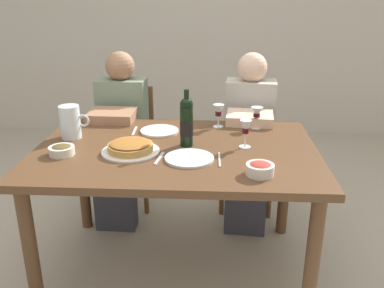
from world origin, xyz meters
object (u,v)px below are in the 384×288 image
Objects in this scene: wine_glass_centre at (257,113)px; chair_left at (128,138)px; wine_bottle at (187,122)px; baked_tart at (130,147)px; salad_bowl at (260,168)px; chair_right at (248,140)px; dinner_plate_right_setting at (160,131)px; wine_glass_right_diner at (218,111)px; diner_right at (249,135)px; dining_table at (176,164)px; wine_glass_left_diner at (246,128)px; olive_bowl at (62,150)px; dinner_plate_left_setting at (189,158)px; diner_left at (120,133)px; water_pitcher at (71,124)px.

wine_glass_centre is 1.10m from chair_left.
wine_bottle reaches higher than baked_tart.
chair_right is (0.04, 1.19, -0.30)m from salad_bowl.
dinner_plate_right_setting is (-0.58, -0.10, -0.09)m from wine_glass_centre.
wine_glass_right_diner is 1.08× the size of wine_glass_centre.
salad_bowl is 0.69m from wine_glass_centre.
diner_right reaches higher than chair_left.
dining_table is at bearing -144.92° from wine_bottle.
dinner_plate_right_setting is at bearing 132.73° from salad_bowl.
wine_glass_centre is 0.59m from dinner_plate_right_setting.
salad_bowl is at bearing -82.58° from wine_glass_left_diner.
olive_bowl is 1.28m from diner_right.
chair_right reaches higher than baked_tart.
olive_bowl is at bearing 42.20° from diner_right.
dinner_plate_left_setting is (0.03, -0.20, -0.13)m from wine_bottle.
wine_glass_left_diner is 0.66m from diner_right.
wine_glass_centre reaches higher than olive_bowl.
olive_bowl is 0.66m from dinner_plate_left_setting.
diner_left is (-0.82, 0.61, -0.25)m from wine_glass_left_diner.
dining_table is at bearing -141.52° from wine_glass_centre.
dining_table is 0.20m from dinner_plate_left_setting.
chair_left is at bearing 125.74° from salad_bowl.
water_pitcher is 0.16× the size of diner_right.
chair_left is at bearing 117.12° from dinner_plate_left_setting.
water_pitcher is (-0.61, 0.13, 0.17)m from dining_table.
wine_glass_centre is (0.04, 0.68, 0.06)m from salad_bowl.
dinner_plate_right_setting is at bearing 72.29° from baked_tart.
olive_bowl is 1.47m from chair_right.
wine_glass_left_diner reaches higher than wine_glass_centre.
wine_glass_right_diner reaches higher than dinner_plate_right_setting.
baked_tart is 0.64m from wine_glass_right_diner.
wine_bottle is 2.18× the size of wine_glass_right_diner.
baked_tart is 0.69m from salad_bowl.
dinner_plate_left_setting is (-0.38, -0.52, -0.09)m from wine_glass_centre.
salad_bowl is 0.11× the size of diner_left.
diner_right is (0.21, 0.27, -0.24)m from wine_glass_right_diner.
dining_table is 0.60m from olive_bowl.
chair_right is at bearing 46.68° from dinner_plate_right_setting.
dining_table is 0.78m from diner_right.
dinner_plate_right_setting is 0.26× the size of chair_left.
baked_tart is 0.82m from wine_glass_centre.
water_pitcher is 0.51m from dinner_plate_right_setting.
dinner_plate_right_setting is (-0.35, -0.11, -0.09)m from wine_glass_right_diner.
olive_bowl is at bearing -167.20° from dining_table.
water_pitcher is 0.87m from wine_glass_right_diner.
wine_glass_right_diner is 0.12× the size of diner_right.
dinner_plate_right_setting is 0.53m from diner_left.
diner_right reaches higher than wine_glass_right_diner.
wine_glass_centre is 0.15× the size of chair_right.
baked_tart is 0.61m from wine_glass_left_diner.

